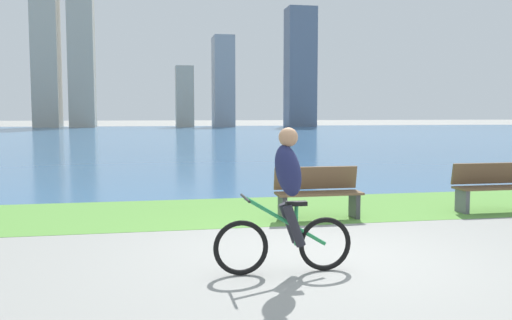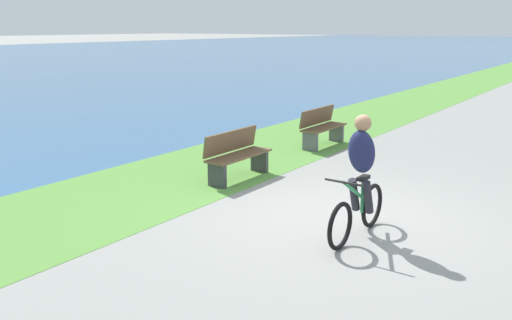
{
  "view_description": "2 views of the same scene",
  "coord_description": "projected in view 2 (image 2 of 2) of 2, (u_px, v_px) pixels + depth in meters",
  "views": [
    {
      "loc": [
        -2.04,
        -6.44,
        1.82
      ],
      "look_at": [
        -0.7,
        0.52,
        1.22
      ],
      "focal_mm": 38.32,
      "sensor_mm": 36.0,
      "label": 1
    },
    {
      "loc": [
        -6.9,
        -3.31,
        2.78
      ],
      "look_at": [
        -0.95,
        0.92,
        0.96
      ],
      "focal_mm": 37.79,
      "sensor_mm": 36.0,
      "label": 2
    }
  ],
  "objects": [
    {
      "name": "bench_near_path",
      "position": [
        237.0,
        155.0,
        9.98
      ],
      "size": [
        1.5,
        0.47,
        0.9
      ],
      "color": "brown",
      "rests_on": "ground"
    },
    {
      "name": "grass_strip_bayside",
      "position": [
        168.0,
        179.0,
        10.01
      ],
      "size": [
        120.0,
        3.08,
        0.01
      ],
      "primitive_type": "cube",
      "color": "#59933D",
      "rests_on": "ground"
    },
    {
      "name": "ground_plane",
      "position": [
        343.0,
        218.0,
        7.99
      ],
      "size": [
        300.0,
        300.0,
        0.0
      ],
      "primitive_type": "plane",
      "color": "gray"
    },
    {
      "name": "cyclist_lead",
      "position": [
        360.0,
        177.0,
        7.11
      ],
      "size": [
        1.62,
        0.52,
        1.67
      ],
      "color": "black",
      "rests_on": "ground"
    },
    {
      "name": "bench_far_along_path",
      "position": [
        322.0,
        127.0,
        12.75
      ],
      "size": [
        1.5,
        0.47,
        0.9
      ],
      "color": "brown",
      "rests_on": "ground"
    }
  ]
}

